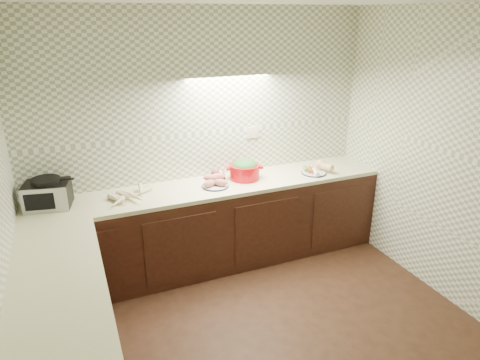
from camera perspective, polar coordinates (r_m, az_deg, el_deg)
name	(u,v)px	position (r m, az deg, el deg)	size (l,w,h in m)	color
room	(290,161)	(2.78, 6.67, 2.52)	(3.60, 3.60, 2.60)	black
counter	(171,282)	(3.67, -9.20, -13.27)	(3.60, 3.60, 0.90)	black
toaster_oven	(47,194)	(4.15, -24.28, -1.67)	(0.43, 0.36, 0.27)	black
parsnip_pile	(131,194)	(4.14, -14.32, -1.87)	(0.37, 0.42, 0.08)	beige
sweet_potato_plate	(215,182)	(4.27, -3.37, -0.26)	(0.27, 0.27, 0.12)	#131539
onion_bowl	(217,176)	(4.43, -3.10, 0.56)	(0.17, 0.17, 0.13)	black
dutch_oven	(245,169)	(4.45, 0.63, 1.47)	(0.39, 0.38, 0.22)	#BC0911
veg_plate	(317,168)	(4.73, 10.23, 1.58)	(0.34, 0.33, 0.13)	#131539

